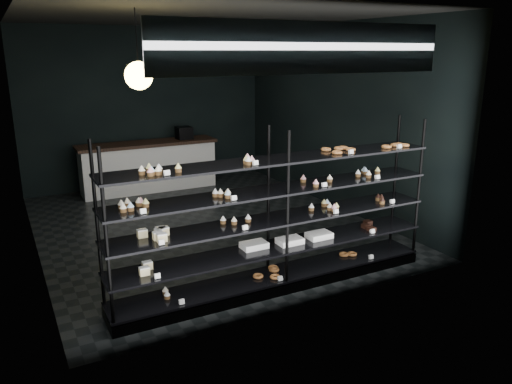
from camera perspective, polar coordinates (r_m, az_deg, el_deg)
room at (r=7.77m, az=-6.27°, el=7.44°), size 5.01×6.01×3.20m
display_shelf at (r=5.83m, az=2.20°, el=-5.21°), size 4.00×0.50×1.91m
signage at (r=5.08m, az=6.11°, el=16.07°), size 3.30×0.05×0.50m
pendant_lamp at (r=5.96m, az=-13.26°, el=12.83°), size 0.32×0.32×0.89m
service_counter at (r=10.26m, az=-12.10°, el=2.98°), size 2.74×0.65×1.23m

